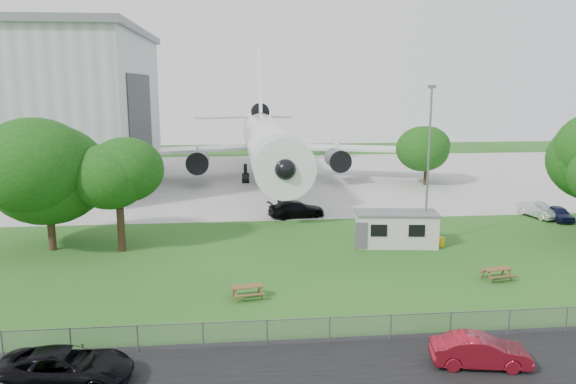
{
  "coord_description": "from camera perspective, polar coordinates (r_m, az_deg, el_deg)",
  "views": [
    {
      "loc": [
        -6.52,
        -34.24,
        12.26
      ],
      "look_at": [
        -2.21,
        8.0,
        4.0
      ],
      "focal_mm": 35.0,
      "sensor_mm": 36.0,
      "label": 1
    }
  ],
  "objects": [
    {
      "name": "car_west_estate",
      "position": [
        25.81,
        -21.72,
        -16.27
      ],
      "size": [
        5.66,
        2.89,
        1.53
      ],
      "primitive_type": "imported",
      "rotation": [
        0.0,
        0.0,
        1.51
      ],
      "color": "black",
      "rests_on": "ground"
    },
    {
      "name": "site_cabin",
      "position": [
        43.76,
        10.95,
        -3.68
      ],
      "size": [
        6.89,
        3.44,
        2.62
      ],
      "color": "beige",
      "rests_on": "ground"
    },
    {
      "name": "picnic_east",
      "position": [
        38.33,
        20.38,
        -8.36
      ],
      "size": [
        2.04,
        1.8,
        0.76
      ],
      "primitive_type": null,
      "rotation": [
        0.0,
        0.0,
        0.18
      ],
      "color": "brown",
      "rests_on": "ground"
    },
    {
      "name": "asphalt_strip",
      "position": [
        25.37,
        10.34,
        -18.06
      ],
      "size": [
        120.0,
        8.0,
        0.02
      ],
      "primitive_type": "cube",
      "color": "black",
      "rests_on": "ground"
    },
    {
      "name": "airliner",
      "position": [
        70.59,
        -2.13,
        5.32
      ],
      "size": [
        46.36,
        47.73,
        17.69
      ],
      "color": "white",
      "rests_on": "ground"
    },
    {
      "name": "car_ne_hatch",
      "position": [
        56.43,
        25.83,
        -2.0
      ],
      "size": [
        1.82,
        3.85,
        1.27
      ],
      "primitive_type": "imported",
      "rotation": [
        0.0,
        0.0,
        -0.09
      ],
      "color": "black",
      "rests_on": "ground"
    },
    {
      "name": "ground",
      "position": [
        36.95,
        4.73,
        -8.41
      ],
      "size": [
        160.0,
        160.0,
        0.0
      ],
      "primitive_type": "plane",
      "color": "#356D25"
    },
    {
      "name": "tree_far_apron",
      "position": [
        70.04,
        13.96,
        4.31
      ],
      "size": [
        6.84,
        6.84,
        7.91
      ],
      "color": "#382619",
      "rests_on": "ground"
    },
    {
      "name": "car_centre_sedan",
      "position": [
        26.9,
        18.92,
        -15.08
      ],
      "size": [
        4.43,
        2.19,
        1.4
      ],
      "primitive_type": "imported",
      "rotation": [
        0.0,
        0.0,
        1.4
      ],
      "color": "maroon",
      "rests_on": "ground"
    },
    {
      "name": "car_apron_van",
      "position": [
        52.02,
        0.86,
        -1.76
      ],
      "size": [
        5.58,
        3.09,
        1.53
      ],
      "primitive_type": "imported",
      "rotation": [
        0.0,
        0.0,
        1.76
      ],
      "color": "black",
      "rests_on": "ground"
    },
    {
      "name": "car_ne_sedan",
      "position": [
        56.87,
        24.03,
        -1.7
      ],
      "size": [
        2.34,
        4.4,
        1.38
      ],
      "primitive_type": "imported",
      "rotation": [
        0.0,
        0.0,
        0.22
      ],
      "color": "#B5B7BC",
      "rests_on": "ground"
    },
    {
      "name": "concrete_apron",
      "position": [
        73.56,
        -0.65,
        1.43
      ],
      "size": [
        120.0,
        46.0,
        0.03
      ],
      "primitive_type": "cube",
      "color": "#B7B7B2",
      "rests_on": "ground"
    },
    {
      "name": "picnic_west",
      "position": [
        33.17,
        -4.13,
        -10.71
      ],
      "size": [
        2.02,
        1.77,
        0.76
      ],
      "primitive_type": null,
      "rotation": [
        0.0,
        0.0,
        0.16
      ],
      "color": "brown",
      "rests_on": "ground"
    },
    {
      "name": "fence",
      "position": [
        28.37,
        8.33,
        -14.72
      ],
      "size": [
        58.0,
        0.04,
        1.3
      ],
      "primitive_type": "cube",
      "color": "gray",
      "rests_on": "ground"
    },
    {
      "name": "tree_west_small",
      "position": [
        42.47,
        -16.88,
        1.51
      ],
      "size": [
        5.81,
        5.81,
        8.53
      ],
      "color": "#382619",
      "rests_on": "ground"
    },
    {
      "name": "lamp_mast",
      "position": [
        43.49,
        14.04,
        2.4
      ],
      "size": [
        0.16,
        0.16,
        12.0
      ],
      "primitive_type": "cylinder",
      "color": "slate",
      "rests_on": "ground"
    },
    {
      "name": "tree_west_big",
      "position": [
        44.5,
        -23.32,
        1.92
      ],
      "size": [
        9.64,
        9.64,
        10.75
      ],
      "color": "#382619",
      "rests_on": "ground"
    }
  ]
}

